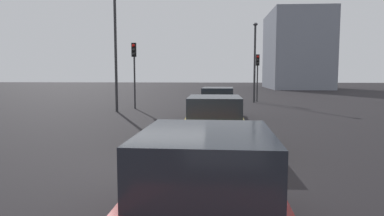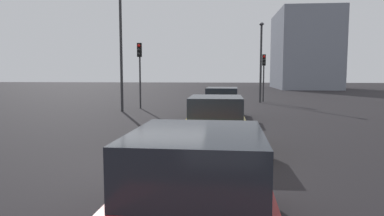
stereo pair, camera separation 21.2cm
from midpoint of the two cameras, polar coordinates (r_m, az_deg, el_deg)
ground_plane at (r=8.86m, az=-5.47°, el=-10.24°), size 160.00×160.00×0.20m
car_black_left_lead at (r=18.07m, az=5.26°, el=0.72°), size 4.68×2.09×1.60m
car_yellow_left_second at (r=10.76m, az=4.49°, el=-2.60°), size 4.52×2.00×1.63m
car_red_left_third at (r=4.60m, az=2.40°, el=-14.00°), size 4.62×2.11×1.63m
traffic_light_near_left at (r=29.08m, az=11.87°, el=6.46°), size 0.32×0.29×3.85m
traffic_light_near_right at (r=23.25m, az=-8.31°, el=7.50°), size 0.32×0.29×4.30m
street_lamp_kerbside at (r=21.84m, az=-11.32°, el=13.06°), size 0.56×0.36×8.98m
street_lamp_far at (r=28.26m, az=11.43°, el=8.50°), size 0.56×0.36×6.27m
building_facade_left at (r=56.83m, az=17.96°, el=8.93°), size 13.18×8.45×11.61m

